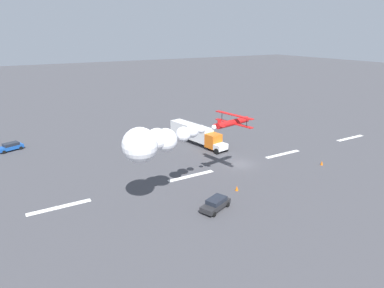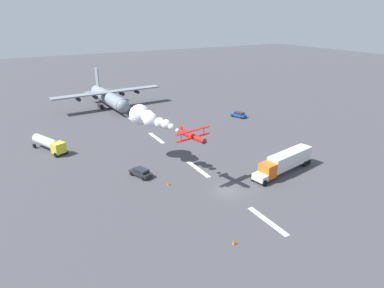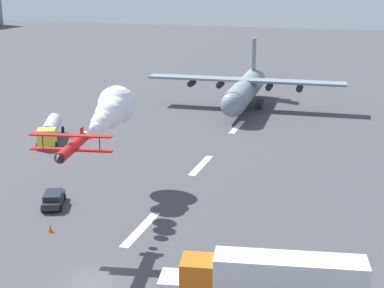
# 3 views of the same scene
# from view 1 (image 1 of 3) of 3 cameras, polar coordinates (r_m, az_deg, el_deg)

# --- Properties ---
(ground_plane) EXTENTS (440.00, 440.00, 0.00)m
(ground_plane) POSITION_cam_1_polar(r_m,az_deg,el_deg) (58.37, 8.26, -3.40)
(ground_plane) COLOR #424247
(ground_plane) RESTS_ON ground
(runway_stripe_2) EXTENTS (8.00, 0.90, 0.01)m
(runway_stripe_2) POSITION_cam_1_polar(r_m,az_deg,el_deg) (79.48, 25.27, 0.92)
(runway_stripe_2) COLOR white
(runway_stripe_2) RESTS_ON ground
(runway_stripe_3) EXTENTS (8.00, 0.90, 0.01)m
(runway_stripe_3) POSITION_cam_1_polar(r_m,az_deg,el_deg) (64.67, 15.15, -1.66)
(runway_stripe_3) COLOR white
(runway_stripe_3) RESTS_ON ground
(runway_stripe_4) EXTENTS (8.00, 0.90, 0.01)m
(runway_stripe_4) POSITION_cam_1_polar(r_m,az_deg,el_deg) (53.17, -0.16, -5.43)
(runway_stripe_4) COLOR white
(runway_stripe_4) RESTS_ON ground
(runway_stripe_5) EXTENTS (8.00, 0.90, 0.01)m
(runway_stripe_5) POSITION_cam_1_polar(r_m,az_deg,el_deg) (47.44, -21.57, -9.94)
(runway_stripe_5) COLOR white
(runway_stripe_5) RESTS_ON ground
(stunt_biplane_red) EXTENTS (21.67, 8.71, 4.24)m
(stunt_biplane_red) POSITION_cam_1_polar(r_m,az_deg,el_deg) (40.92, -5.78, 0.60)
(stunt_biplane_red) COLOR red
(semi_truck_orange) EXTENTS (5.35, 14.99, 3.70)m
(semi_truck_orange) POSITION_cam_1_polar(r_m,az_deg,el_deg) (67.79, 0.64, 1.82)
(semi_truck_orange) COLOR silver
(semi_truck_orange) RESTS_ON ground
(followme_car_yellow) EXTENTS (4.78, 3.19, 1.52)m
(followme_car_yellow) POSITION_cam_1_polar(r_m,az_deg,el_deg) (72.82, -28.45, -0.38)
(followme_car_yellow) COLOR #194CA5
(followme_car_yellow) RESTS_ON ground
(airport_staff_sedan) EXTENTS (4.80, 3.31, 1.52)m
(airport_staff_sedan) POSITION_cam_1_polar(r_m,az_deg,el_deg) (43.47, 4.05, -10.06)
(airport_staff_sedan) COLOR #262628
(airport_staff_sedan) RESTS_ON ground
(traffic_cone_near) EXTENTS (0.44, 0.44, 0.75)m
(traffic_cone_near) POSITION_cam_1_polar(r_m,az_deg,el_deg) (61.39, 21.18, -3.02)
(traffic_cone_near) COLOR orange
(traffic_cone_near) RESTS_ON ground
(traffic_cone_far) EXTENTS (0.44, 0.44, 0.75)m
(traffic_cone_far) POSITION_cam_1_polar(r_m,az_deg,el_deg) (48.74, 7.62, -7.45)
(traffic_cone_far) COLOR orange
(traffic_cone_far) RESTS_ON ground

